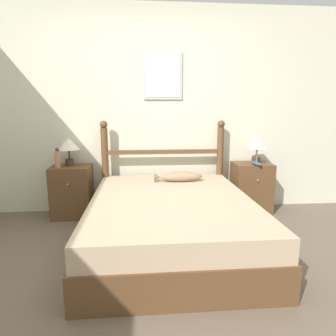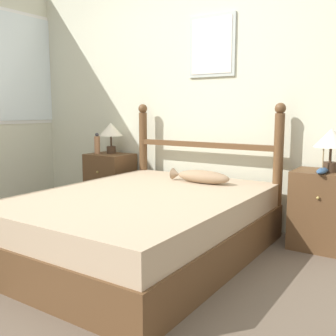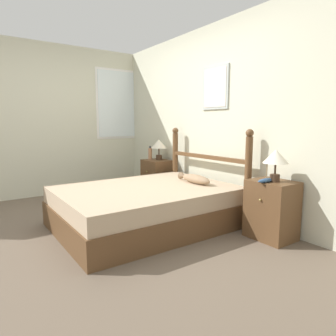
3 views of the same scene
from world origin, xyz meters
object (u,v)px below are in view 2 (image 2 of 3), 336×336
Objects in this scene: table_lamp_right at (331,140)px; model_boat at (322,170)px; bed at (143,224)px; nightstand_left at (110,182)px; fish_pillow at (201,177)px; bottle at (97,144)px; table_lamp_left at (111,131)px; nightstand_right at (323,210)px.

model_boat is (-0.03, -0.09, -0.23)m from table_lamp_right.
nightstand_left is at bearing 141.50° from bed.
model_boat is 0.99m from fish_pillow.
table_lamp_right is 1.48× the size of bottle.
table_lamp_left reaches higher than fish_pillow.
table_lamp_right reaches higher than nightstand_right.
table_lamp_right is (2.30, -0.08, 0.00)m from table_lamp_left.
table_lamp_right is at bearing 36.71° from bed.
bed is 1.43m from model_boat.
nightstand_right is at bearing 92.19° from model_boat.
table_lamp_left reaches higher than bed.
nightstand_left reaches higher than bed.
table_lamp_left reaches higher than nightstand_left.
table_lamp_right reaches higher than model_boat.
model_boat is (2.38, -0.07, -0.08)m from bottle.
nightstand_right is at bearing -1.24° from table_lamp_left.
table_lamp_right reaches higher than nightstand_left.
nightstand_left is at bearing 23.05° from bottle.
nightstand_right reaches higher than bed.
nightstand_left is 2.75× the size of bottle.
nightstand_left reaches higher than fish_pillow.
bottle is (-1.25, 0.84, 0.50)m from bed.
table_lamp_right is 0.25m from model_boat.
table_lamp_left is (-2.26, 0.05, 0.56)m from nightstand_right.
bottle reaches higher than nightstand_right.
bed is at bearing -143.29° from table_lamp_right.
table_lamp_left is (-1.14, 0.94, 0.64)m from bed.
nightstand_right is (1.12, 0.89, 0.08)m from bed.
table_lamp_right reaches higher than fish_pillow.
model_boat reaches higher than bed.
bottle is (-0.11, -0.10, -0.14)m from table_lamp_left.
bottle is (-0.13, -0.06, 0.42)m from nightstand_left.
bottle is 1.44m from fish_pillow.
table_lamp_right is at bearing 70.66° from model_boat.
bottle is (-2.37, -0.06, 0.42)m from nightstand_right.
fish_pillow is (1.30, -0.31, -0.34)m from table_lamp_left.
bed is 1.59m from bottle.
nightstand_left is 1.86× the size of table_lamp_right.
table_lamp_right is 1.34× the size of model_boat.
nightstand_left is 2.24m from nightstand_right.
model_boat is at bearing -109.34° from table_lamp_right.
nightstand_right is 0.36m from model_boat.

